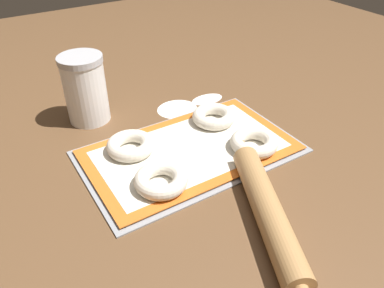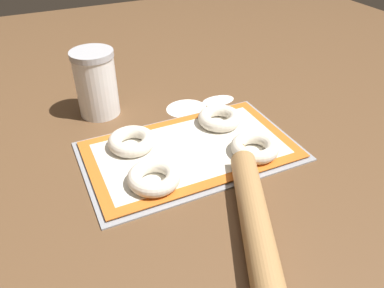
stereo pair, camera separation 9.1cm
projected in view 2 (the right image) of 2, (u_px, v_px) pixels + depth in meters
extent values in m
plane|color=brown|center=(191.00, 152.00, 0.92)|extent=(2.80, 2.80, 0.00)
cube|color=#93969B|center=(192.00, 152.00, 0.92)|extent=(0.52, 0.32, 0.01)
cube|color=orange|center=(192.00, 150.00, 0.92)|extent=(0.50, 0.29, 0.00)
cube|color=silver|center=(192.00, 150.00, 0.92)|extent=(0.44, 0.24, 0.00)
torus|color=silver|center=(154.00, 177.00, 0.80)|extent=(0.12, 0.12, 0.03)
torus|color=silver|center=(255.00, 147.00, 0.89)|extent=(0.12, 0.12, 0.03)
torus|color=silver|center=(132.00, 141.00, 0.92)|extent=(0.12, 0.12, 0.03)
torus|color=silver|center=(219.00, 118.00, 1.00)|extent=(0.12, 0.12, 0.03)
cylinder|color=white|center=(97.00, 86.00, 1.03)|extent=(0.11, 0.11, 0.17)
cylinder|color=#B2B2B7|center=(91.00, 54.00, 0.98)|extent=(0.12, 0.12, 0.02)
cylinder|color=#AD7F4C|center=(254.00, 216.00, 0.71)|extent=(0.19, 0.34, 0.06)
cylinder|color=#AD7F4C|center=(241.00, 154.00, 0.87)|extent=(0.04, 0.06, 0.03)
ellipsoid|color=white|center=(186.00, 108.00, 1.10)|extent=(0.12, 0.11, 0.00)
ellipsoid|color=white|center=(218.00, 100.00, 1.14)|extent=(0.10, 0.06, 0.00)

